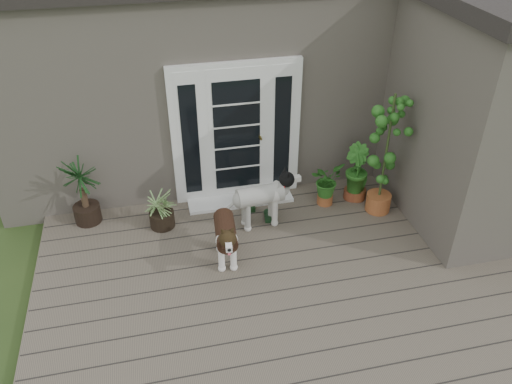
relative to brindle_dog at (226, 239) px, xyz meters
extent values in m
cube|color=#6B5B4C|center=(0.64, -0.71, -0.42)|extent=(6.20, 4.60, 0.12)
cube|color=#665E54|center=(0.64, 3.54, 1.07)|extent=(7.40, 4.00, 3.10)
cube|color=#665E54|center=(3.54, 0.39, 1.07)|extent=(1.60, 2.40, 3.10)
cube|color=white|center=(0.44, 1.49, 0.72)|extent=(1.90, 0.14, 2.15)
cube|color=white|center=(0.44, 1.29, -0.33)|extent=(1.60, 0.40, 0.05)
imported|color=#244F16|center=(1.70, 0.96, -0.05)|extent=(0.67, 0.67, 0.61)
imported|color=#164D1A|center=(2.16, 1.00, -0.02)|extent=(0.51, 0.51, 0.68)
imported|color=#174E16|center=(2.22, 0.99, -0.09)|extent=(0.49, 0.49, 0.54)
camera|label=1|loc=(-0.76, -5.10, 4.17)|focal=36.00mm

